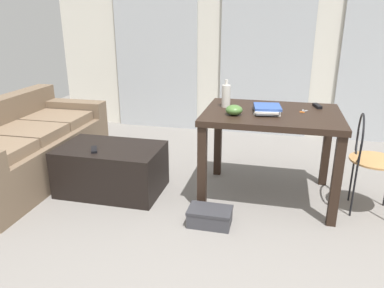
# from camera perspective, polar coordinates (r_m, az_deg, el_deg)

# --- Properties ---
(ground_plane) EXTENTS (8.00, 8.00, 0.00)m
(ground_plane) POSITION_cam_1_polar(r_m,az_deg,el_deg) (3.44, 8.36, -8.16)
(ground_plane) COLOR gray
(wall_back) EXTENTS (5.89, 0.10, 2.61)m
(wall_back) POSITION_cam_1_polar(r_m,az_deg,el_deg) (5.13, 11.45, 15.92)
(wall_back) COLOR silver
(wall_back) RESTS_ON ground
(curtains) EXTENTS (4.19, 0.03, 2.15)m
(curtains) POSITION_cam_1_polar(r_m,az_deg,el_deg) (5.07, 11.23, 13.27)
(curtains) COLOR #B2B7BC
(curtains) RESTS_ON ground
(couch) EXTENTS (0.90, 1.95, 0.77)m
(couch) POSITION_cam_1_polar(r_m,az_deg,el_deg) (4.08, -24.63, -0.63)
(couch) COLOR brown
(couch) RESTS_ON ground
(coffee_table) EXTENTS (0.93, 0.59, 0.44)m
(coffee_table) POSITION_cam_1_polar(r_m,az_deg,el_deg) (3.54, -12.22, -3.76)
(coffee_table) COLOR black
(coffee_table) RESTS_ON ground
(craft_table) EXTENTS (1.14, 0.87, 0.79)m
(craft_table) POSITION_cam_1_polar(r_m,az_deg,el_deg) (3.27, 12.05, 2.90)
(craft_table) COLOR black
(craft_table) RESTS_ON ground
(wire_chair) EXTENTS (0.41, 0.42, 0.84)m
(wire_chair) POSITION_cam_1_polar(r_m,az_deg,el_deg) (3.33, 25.35, -1.09)
(wire_chair) COLOR #B7844C
(wire_chair) RESTS_ON ground
(bottle_near) EXTENTS (0.08, 0.08, 0.24)m
(bottle_near) POSITION_cam_1_polar(r_m,az_deg,el_deg) (3.33, 5.26, 7.39)
(bottle_near) COLOR beige
(bottle_near) RESTS_ON craft_table
(bowl) EXTENTS (0.14, 0.14, 0.08)m
(bowl) POSITION_cam_1_polar(r_m,az_deg,el_deg) (3.08, 6.47, 5.21)
(bowl) COLOR #477033
(bowl) RESTS_ON craft_table
(book_stack) EXTENTS (0.26, 0.32, 0.06)m
(book_stack) POSITION_cam_1_polar(r_m,az_deg,el_deg) (3.19, 11.44, 5.26)
(book_stack) COLOR silver
(book_stack) RESTS_ON craft_table
(tv_remote_on_table) EXTENTS (0.08, 0.15, 0.02)m
(tv_remote_on_table) POSITION_cam_1_polar(r_m,az_deg,el_deg) (3.50, 18.66, 5.55)
(tv_remote_on_table) COLOR black
(tv_remote_on_table) RESTS_ON craft_table
(scissors) EXTENTS (0.07, 0.10, 0.00)m
(scissors) POSITION_cam_1_polar(r_m,az_deg,el_deg) (3.30, 16.65, 4.79)
(scissors) COLOR #9EA0A5
(scissors) RESTS_ON craft_table
(tv_remote_primary) EXTENTS (0.12, 0.16, 0.02)m
(tv_remote_primary) POSITION_cam_1_polar(r_m,az_deg,el_deg) (3.39, -14.79, -0.82)
(tv_remote_primary) COLOR black
(tv_remote_primary) RESTS_ON coffee_table
(shoebox) EXTENTS (0.34, 0.22, 0.14)m
(shoebox) POSITION_cam_1_polar(r_m,az_deg,el_deg) (2.98, 2.75, -11.05)
(shoebox) COLOR #38383D
(shoebox) RESTS_ON ground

